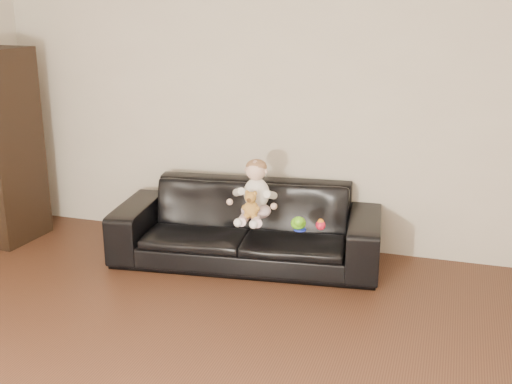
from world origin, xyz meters
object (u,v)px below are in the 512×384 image
(toy_green, at_px, (298,223))
(toy_blue_disc, at_px, (300,229))
(toy_rattle, at_px, (321,225))
(teddy_bear, at_px, (251,205))
(cabinet, at_px, (3,147))
(sofa, at_px, (247,224))
(baby, at_px, (255,193))

(toy_green, relative_size, toy_blue_disc, 1.48)
(toy_rattle, bearing_deg, teddy_bear, -174.47)
(cabinet, bearing_deg, toy_blue_disc, 1.27)
(sofa, xyz_separation_m, toy_blue_disc, (0.51, -0.26, 0.11))
(teddy_bear, distance_m, toy_green, 0.39)
(cabinet, xyz_separation_m, teddy_bear, (2.32, -0.12, -0.27))
(sofa, bearing_deg, teddy_bear, -71.78)
(toy_rattle, bearing_deg, cabinet, 178.67)
(baby, distance_m, toy_green, 0.43)
(sofa, height_order, cabinet, cabinet)
(sofa, height_order, toy_blue_disc, sofa)
(baby, distance_m, toy_rattle, 0.58)
(baby, distance_m, teddy_bear, 0.16)
(toy_rattle, relative_size, toy_blue_disc, 0.81)
(baby, distance_m, toy_blue_disc, 0.47)
(baby, bearing_deg, cabinet, 165.82)
(cabinet, relative_size, baby, 3.53)
(cabinet, xyz_separation_m, baby, (2.31, 0.03, -0.22))
(sofa, height_order, toy_rattle, sofa)
(sofa, height_order, toy_green, sofa)
(cabinet, xyz_separation_m, toy_green, (2.70, -0.10, -0.39))
(sofa, height_order, baby, baby)
(toy_green, bearing_deg, toy_blue_disc, -48.52)
(toy_rattle, bearing_deg, toy_green, -169.33)
(baby, bearing_deg, toy_green, -33.15)
(sofa, relative_size, cabinet, 1.27)
(cabinet, height_order, toy_rattle, cabinet)
(teddy_bear, bearing_deg, toy_rattle, 5.32)
(toy_rattle, bearing_deg, toy_blue_disc, -160.98)
(sofa, xyz_separation_m, baby, (0.11, -0.12, 0.31))
(baby, xyz_separation_m, toy_green, (0.38, -0.13, -0.17))
(cabinet, bearing_deg, teddy_bear, 0.83)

